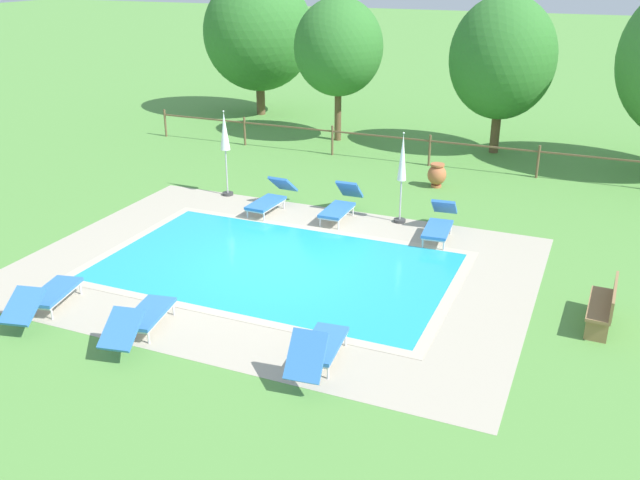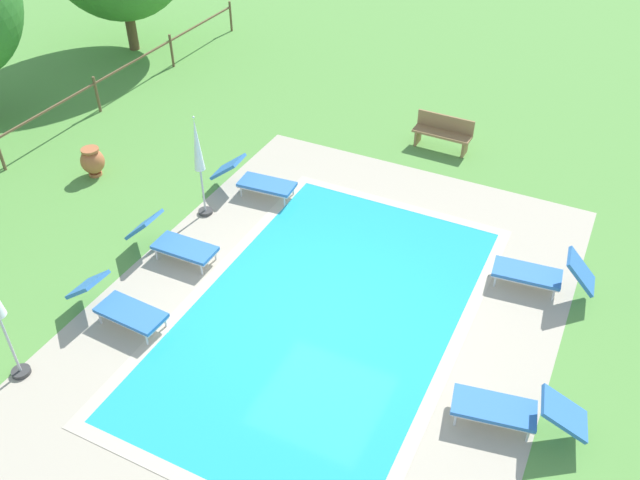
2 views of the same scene
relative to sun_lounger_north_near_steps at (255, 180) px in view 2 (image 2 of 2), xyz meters
The scene contains 12 objects.
ground_plane 4.39m from the sun_lounger_north_near_steps, 132.88° to the right, with size 160.00×160.00×0.00m, color #599342.
pool_deck_paving 4.39m from the sun_lounger_north_near_steps, 132.88° to the right, with size 11.32×8.25×0.01m, color #B2A893.
swimming_pool_water 4.39m from the sun_lounger_north_near_steps, 132.88° to the right, with size 7.74×4.67×0.01m, color #23A8C1.
pool_coping_rim 4.39m from the sun_lounger_north_near_steps, 132.88° to the right, with size 8.22×5.15×0.01m.
sun_lounger_north_near_steps is the anchor object (origin of this frame).
sun_lounger_north_mid 6.69m from the sun_lounger_north_near_steps, 93.90° to the right, with size 0.78×1.94×0.96m.
sun_lounger_north_far 4.75m from the sun_lounger_north_near_steps, behind, with size 0.70×2.02×0.85m.
sun_lounger_north_end 7.96m from the sun_lounger_north_near_steps, 119.36° to the right, with size 0.95×2.11×0.78m.
sun_lounger_south_near_corner 2.79m from the sun_lounger_north_near_steps, behind, with size 0.62×1.96×0.90m.
patio_umbrella_closed_row_mid_west 1.80m from the sun_lounger_north_near_steps, 153.01° to the left, with size 0.32×0.32×2.43m.
wooden_bench_lawn_side 5.12m from the sun_lounger_north_near_steps, 39.36° to the right, with size 0.49×1.51×0.87m.
terracotta_urn_near_fence 4.08m from the sun_lounger_north_near_steps, 104.94° to the left, with size 0.57×0.57×0.73m.
Camera 2 is at (-8.11, -3.91, 8.77)m, focal length 37.46 mm.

